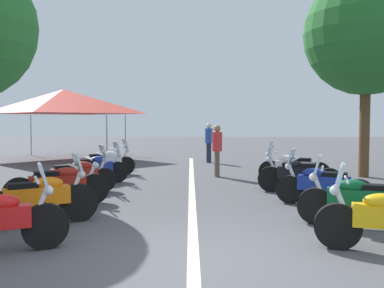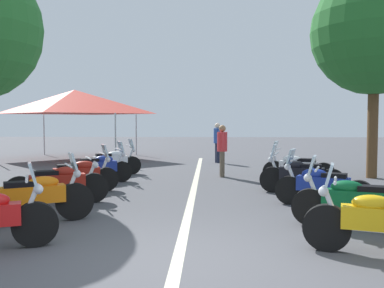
% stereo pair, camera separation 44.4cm
% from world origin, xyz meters
% --- Properties ---
extents(ground_plane, '(80.00, 80.00, 0.00)m').
position_xyz_m(ground_plane, '(0.00, 0.00, 0.00)').
color(ground_plane, '#4C4C51').
extents(lane_centre_stripe, '(19.32, 0.16, 0.01)m').
position_xyz_m(lane_centre_stripe, '(5.12, 0.00, 0.00)').
color(lane_centre_stripe, beige).
rests_on(lane_centre_stripe, ground_plane).
extents(motorcycle_left_row_1, '(1.13, 1.91, 1.23)m').
position_xyz_m(motorcycle_left_row_1, '(1.96, 2.63, 0.48)').
color(motorcycle_left_row_1, black).
rests_on(motorcycle_left_row_1, ground_plane).
extents(motorcycle_left_row_2, '(1.08, 2.01, 1.01)m').
position_xyz_m(motorcycle_left_row_2, '(3.58, 2.79, 0.46)').
color(motorcycle_left_row_2, black).
rests_on(motorcycle_left_row_2, ground_plane).
extents(motorcycle_left_row_3, '(1.08, 1.91, 1.19)m').
position_xyz_m(motorcycle_left_row_3, '(5.07, 2.84, 0.46)').
color(motorcycle_left_row_3, black).
rests_on(motorcycle_left_row_3, ground_plane).
extents(motorcycle_left_row_4, '(1.10, 1.83, 1.19)m').
position_xyz_m(motorcycle_left_row_4, '(6.68, 2.75, 0.46)').
color(motorcycle_left_row_4, black).
rests_on(motorcycle_left_row_4, ground_plane).
extents(motorcycle_left_row_5, '(1.05, 1.90, 1.19)m').
position_xyz_m(motorcycle_left_row_5, '(8.46, 2.80, 0.46)').
color(motorcycle_left_row_5, black).
rests_on(motorcycle_left_row_5, ground_plane).
extents(motorcycle_right_row_1, '(0.96, 2.09, 1.21)m').
position_xyz_m(motorcycle_right_row_1, '(1.82, -2.83, 0.47)').
color(motorcycle_right_row_1, black).
rests_on(motorcycle_right_row_1, ground_plane).
extents(motorcycle_right_row_2, '(1.03, 1.87, 1.19)m').
position_xyz_m(motorcycle_right_row_2, '(3.60, -2.73, 0.46)').
color(motorcycle_right_row_2, black).
rests_on(motorcycle_right_row_2, ground_plane).
extents(motorcycle_right_row_3, '(0.86, 2.01, 1.21)m').
position_xyz_m(motorcycle_right_row_3, '(5.21, -2.64, 0.47)').
color(motorcycle_right_row_3, black).
rests_on(motorcycle_right_row_3, ground_plane).
extents(motorcycle_right_row_4, '(0.96, 1.92, 1.21)m').
position_xyz_m(motorcycle_right_row_4, '(6.68, -2.86, 0.47)').
color(motorcycle_right_row_4, black).
rests_on(motorcycle_right_row_4, ground_plane).
extents(bystander_0, '(0.53, 0.32, 1.65)m').
position_xyz_m(bystander_0, '(8.22, -0.81, 0.96)').
color(bystander_0, brown).
rests_on(bystander_0, ground_plane).
extents(bystander_1, '(0.51, 0.32, 1.69)m').
position_xyz_m(bystander_1, '(12.68, -0.75, 0.99)').
color(bystander_1, '#1E2338').
rests_on(bystander_1, ground_plane).
extents(roadside_tree_0, '(3.87, 3.87, 6.46)m').
position_xyz_m(roadside_tree_0, '(8.16, -5.48, 4.51)').
color(roadside_tree_0, brown).
rests_on(roadside_tree_0, ground_plane).
extents(event_tent, '(5.39, 5.39, 3.20)m').
position_xyz_m(event_tent, '(14.11, 5.80, 2.65)').
color(event_tent, '#E54C3F').
rests_on(event_tent, ground_plane).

